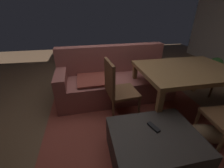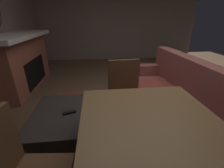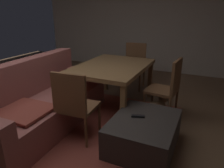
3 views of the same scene
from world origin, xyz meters
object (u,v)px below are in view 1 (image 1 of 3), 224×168
object	(u,v)px
ottoman_coffee_table	(153,146)
small_dog	(211,133)
tv_remote	(154,127)
dining_chair_west	(117,87)
couch	(114,80)
dining_table	(186,73)
potted_plant	(215,66)

from	to	relation	value
ottoman_coffee_table	small_dog	world-z (taller)	ottoman_coffee_table
tv_remote	dining_chair_west	size ratio (longest dim) A/B	0.17
couch	dining_chair_west	bearing A→B (deg)	-99.56
ottoman_coffee_table	tv_remote	xyz separation A→B (m)	(0.02, 0.09, 0.20)
dining_table	dining_chair_west	distance (m)	1.13
tv_remote	dining_chair_west	distance (m)	0.79
tv_remote	potted_plant	world-z (taller)	potted_plant
ottoman_coffee_table	dining_chair_west	distance (m)	0.92
couch	tv_remote	world-z (taller)	couch
couch	tv_remote	size ratio (longest dim) A/B	13.37
ottoman_coffee_table	small_dog	size ratio (longest dim) A/B	1.62
ottoman_coffee_table	tv_remote	bearing A→B (deg)	77.76
couch	small_dog	xyz separation A→B (m)	(0.92, -1.44, -0.15)
small_dog	dining_chair_west	bearing A→B (deg)	143.09
dining_table	small_dog	bearing A→B (deg)	-96.55
dining_table	small_dog	xyz separation A→B (m)	(-0.09, -0.78, -0.48)
dining_chair_west	small_dog	bearing A→B (deg)	-36.91
couch	dining_table	bearing A→B (deg)	-32.96
small_dog	couch	bearing A→B (deg)	122.63
couch	potted_plant	size ratio (longest dim) A/B	4.56
ottoman_coffee_table	dining_chair_west	world-z (taller)	dining_chair_west
ottoman_coffee_table	dining_table	size ratio (longest dim) A/B	0.64
tv_remote	dining_table	bearing A→B (deg)	22.74
couch	potted_plant	distance (m)	2.83
ottoman_coffee_table	tv_remote	world-z (taller)	tv_remote
dining_chair_west	potted_plant	size ratio (longest dim) A/B	1.98
small_dog	ottoman_coffee_table	bearing A→B (deg)	-176.43
couch	ottoman_coffee_table	world-z (taller)	couch
tv_remote	couch	bearing A→B (deg)	77.87
dining_chair_west	potted_plant	xyz separation A→B (m)	(2.90, 1.14, -0.27)
couch	dining_chair_west	world-z (taller)	couch
tv_remote	potted_plant	xyz separation A→B (m)	(2.65, 1.88, -0.13)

